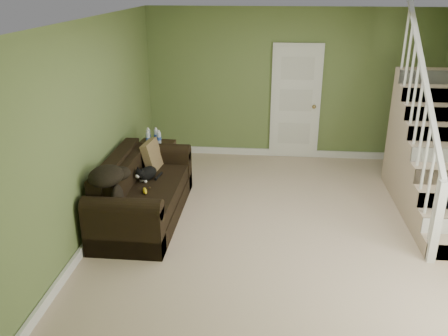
% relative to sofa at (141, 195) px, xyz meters
% --- Properties ---
extents(floor, '(5.00, 5.50, 0.01)m').
position_rel_sofa_xyz_m(floor, '(2.02, -0.13, -0.32)').
color(floor, tan).
rests_on(floor, ground).
extents(ceiling, '(5.00, 5.50, 0.01)m').
position_rel_sofa_xyz_m(ceiling, '(2.02, -0.13, 2.28)').
color(ceiling, white).
rests_on(ceiling, wall_back).
extents(wall_back, '(5.00, 0.04, 2.60)m').
position_rel_sofa_xyz_m(wall_back, '(2.02, 2.62, 0.98)').
color(wall_back, olive).
rests_on(wall_back, floor).
extents(wall_front, '(5.00, 0.04, 2.60)m').
position_rel_sofa_xyz_m(wall_front, '(2.02, -2.88, 0.98)').
color(wall_front, olive).
rests_on(wall_front, floor).
extents(wall_left, '(0.04, 5.50, 2.60)m').
position_rel_sofa_xyz_m(wall_left, '(-0.48, -0.13, 0.98)').
color(wall_left, olive).
rests_on(wall_left, floor).
extents(baseboard_back, '(5.00, 0.04, 0.12)m').
position_rel_sofa_xyz_m(baseboard_back, '(2.02, 2.59, -0.26)').
color(baseboard_back, white).
rests_on(baseboard_back, floor).
extents(baseboard_left, '(0.04, 5.50, 0.12)m').
position_rel_sofa_xyz_m(baseboard_left, '(-0.45, -0.13, -0.26)').
color(baseboard_left, white).
rests_on(baseboard_left, floor).
extents(door, '(0.86, 0.12, 2.02)m').
position_rel_sofa_xyz_m(door, '(2.12, 2.58, 0.68)').
color(door, white).
rests_on(door, floor).
extents(staircase, '(1.00, 2.51, 2.82)m').
position_rel_sofa_xyz_m(staircase, '(4.01, 0.84, 0.32)').
color(staircase, tan).
rests_on(staircase, floor).
extents(sofa, '(0.93, 2.14, 0.85)m').
position_rel_sofa_xyz_m(sofa, '(0.00, 0.00, 0.00)').
color(sofa, black).
rests_on(sofa, floor).
extents(side_table, '(0.57, 0.57, 0.87)m').
position_rel_sofa_xyz_m(side_table, '(-0.08, 1.17, 0.01)').
color(side_table, black).
rests_on(side_table, floor).
extents(cat, '(0.30, 0.51, 0.24)m').
position_rel_sofa_xyz_m(cat, '(0.04, 0.19, 0.23)').
color(cat, black).
rests_on(cat, sofa).
extents(banana, '(0.11, 0.19, 0.05)m').
position_rel_sofa_xyz_m(banana, '(0.11, -0.21, 0.16)').
color(banana, gold).
rests_on(banana, sofa).
extents(throw_pillow, '(0.25, 0.45, 0.44)m').
position_rel_sofa_xyz_m(throw_pillow, '(0.01, 0.65, 0.32)').
color(throw_pillow, '#4F391F').
rests_on(throw_pillow, sofa).
extents(throw_blanket, '(0.45, 0.56, 0.21)m').
position_rel_sofa_xyz_m(throw_blanket, '(-0.20, -0.68, 0.55)').
color(throw_blanket, black).
rests_on(throw_blanket, sofa).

